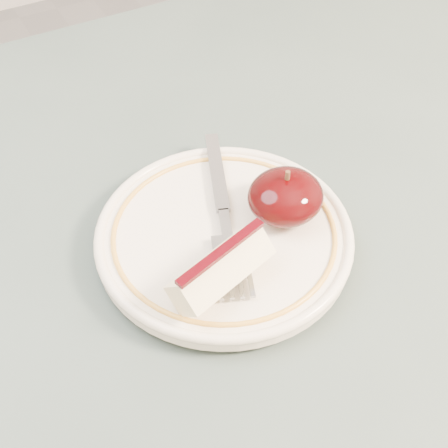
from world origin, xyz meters
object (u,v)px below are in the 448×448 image
plate (224,235)px  fork (224,212)px  table (281,327)px  apple_half (285,197)px

plate → fork: (0.01, 0.02, 0.01)m
table → apple_half: (0.02, 0.04, 0.13)m
plate → apple_half: size_ratio=3.34×
apple_half → fork: size_ratio=0.35×
table → fork: bearing=113.9°
apple_half → plate: bearing=174.8°
table → apple_half: bearing=64.2°
table → apple_half: 0.13m
apple_half → fork: 0.05m
plate → apple_half: bearing=-5.2°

